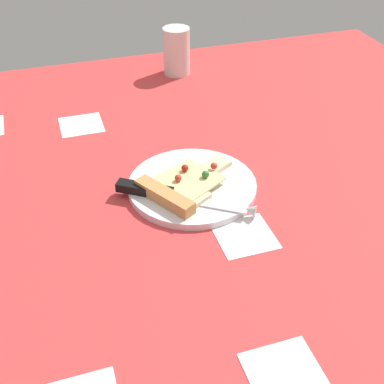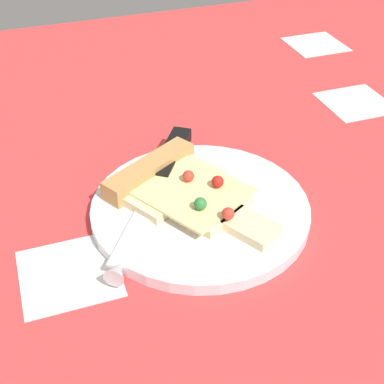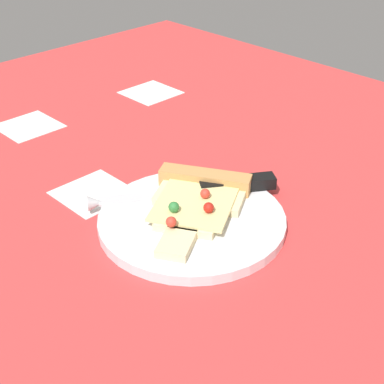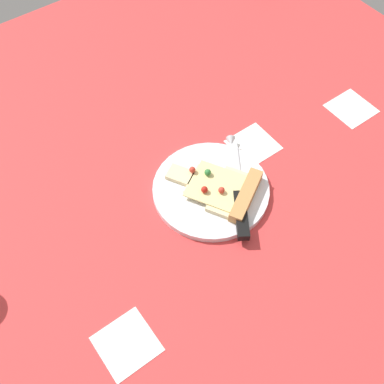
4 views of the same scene
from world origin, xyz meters
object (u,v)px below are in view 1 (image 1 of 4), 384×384
drinking_glass (176,51)px  pizza_slice (182,185)px  knife (170,195)px  plate (192,186)px

drinking_glass → pizza_slice: bearing=-15.3°
pizza_slice → knife: size_ratio=0.90×
drinking_glass → knife: bearing=-17.5°
pizza_slice → drinking_glass: bearing=134.7°
plate → pizza_slice: (1.27, -2.19, 1.46)cm
knife → plate: bearing=154.8°
plate → drinking_glass: size_ratio=1.96×
pizza_slice → knife: pizza_slice is taller
knife → drinking_glass: drinking_glass is taller
knife → drinking_glass: 54.77cm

